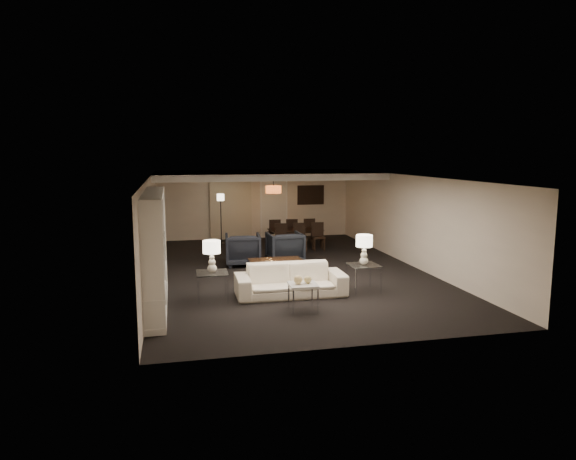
% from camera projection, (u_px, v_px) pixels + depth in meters
% --- Properties ---
extents(floor, '(11.00, 11.00, 0.00)m').
position_uv_depth(floor, '(288.00, 271.00, 13.66)').
color(floor, black).
rests_on(floor, ground).
extents(ceiling, '(7.00, 11.00, 0.02)m').
position_uv_depth(ceiling, '(288.00, 177.00, 13.29)').
color(ceiling, silver).
rests_on(ceiling, ground).
extents(wall_back, '(7.00, 0.02, 2.50)m').
position_uv_depth(wall_back, '(255.00, 204.00, 18.78)').
color(wall_back, beige).
rests_on(wall_back, ground).
extents(wall_front, '(7.00, 0.02, 2.50)m').
position_uv_depth(wall_front, '(364.00, 271.00, 8.17)').
color(wall_front, beige).
rests_on(wall_front, ground).
extents(wall_left, '(0.02, 11.00, 2.50)m').
position_uv_depth(wall_left, '(150.00, 229.00, 12.71)').
color(wall_left, beige).
rests_on(wall_left, ground).
extents(wall_right, '(0.02, 11.00, 2.50)m').
position_uv_depth(wall_right, '(411.00, 221.00, 14.23)').
color(wall_right, beige).
rests_on(wall_right, ground).
extents(ceiling_soffit, '(7.00, 4.00, 0.20)m').
position_uv_depth(ceiling_soffit, '(264.00, 175.00, 16.68)').
color(ceiling_soffit, silver).
rests_on(ceiling_soffit, ceiling).
extents(curtains, '(1.50, 0.12, 2.40)m').
position_uv_depth(curtains, '(231.00, 206.00, 18.51)').
color(curtains, beige).
rests_on(curtains, wall_back).
extents(door, '(0.90, 0.05, 2.10)m').
position_uv_depth(door, '(274.00, 209.00, 18.93)').
color(door, silver).
rests_on(door, wall_back).
extents(painting, '(0.95, 0.04, 0.65)m').
position_uv_depth(painting, '(311.00, 195.00, 19.15)').
color(painting, '#142D38').
rests_on(painting, wall_back).
extents(media_unit, '(0.38, 3.40, 2.35)m').
position_uv_depth(media_unit, '(155.00, 251.00, 10.25)').
color(media_unit, white).
rests_on(media_unit, wall_left).
extents(pendant_light, '(0.52, 0.52, 0.24)m').
position_uv_depth(pendant_light, '(273.00, 189.00, 16.81)').
color(pendant_light, '#D8591E').
rests_on(pendant_light, ceiling_soffit).
extents(sofa, '(2.41, 0.97, 0.70)m').
position_uv_depth(sofa, '(290.00, 280.00, 11.24)').
color(sofa, beige).
rests_on(sofa, floor).
extents(coffee_table, '(1.33, 0.79, 0.47)m').
position_uv_depth(coffee_table, '(276.00, 269.00, 12.80)').
color(coffee_table, black).
rests_on(coffee_table, floor).
extents(armchair_left, '(1.03, 1.06, 0.89)m').
position_uv_depth(armchair_left, '(243.00, 250.00, 14.28)').
color(armchair_left, black).
rests_on(armchair_left, floor).
extents(armchair_right, '(0.99, 1.01, 0.89)m').
position_uv_depth(armchair_right, '(285.00, 248.00, 14.54)').
color(armchair_right, black).
rests_on(armchair_right, floor).
extents(side_table_left, '(0.67, 0.67, 0.61)m').
position_uv_depth(side_table_left, '(212.00, 286.00, 10.88)').
color(side_table_left, white).
rests_on(side_table_left, floor).
extents(side_table_right, '(0.67, 0.67, 0.61)m').
position_uv_depth(side_table_right, '(363.00, 278.00, 11.62)').
color(side_table_right, silver).
rests_on(side_table_right, floor).
extents(table_lamp_left, '(0.39, 0.39, 0.68)m').
position_uv_depth(table_lamp_left, '(212.00, 257.00, 10.78)').
color(table_lamp_left, beige).
rests_on(table_lamp_left, side_table_left).
extents(table_lamp_right, '(0.40, 0.40, 0.68)m').
position_uv_depth(table_lamp_right, '(364.00, 250.00, 11.52)').
color(table_lamp_right, white).
rests_on(table_lamp_right, side_table_right).
extents(marble_table, '(0.57, 0.57, 0.55)m').
position_uv_depth(marble_table, '(303.00, 297.00, 10.19)').
color(marble_table, white).
rests_on(marble_table, floor).
extents(gold_gourd_a, '(0.18, 0.18, 0.18)m').
position_uv_depth(gold_gourd_a, '(298.00, 280.00, 10.12)').
color(gold_gourd_a, '#EDCA7D').
rests_on(gold_gourd_a, marble_table).
extents(gold_gourd_b, '(0.15, 0.15, 0.15)m').
position_uv_depth(gold_gourd_b, '(308.00, 280.00, 10.16)').
color(gold_gourd_b, '#DEC475').
rests_on(gold_gourd_b, marble_table).
extents(television, '(1.10, 0.14, 0.63)m').
position_uv_depth(television, '(158.00, 250.00, 10.95)').
color(television, black).
rests_on(television, media_unit).
extents(vase_blue, '(0.18, 0.18, 0.18)m').
position_uv_depth(vase_blue, '(154.00, 263.00, 9.24)').
color(vase_blue, '#223396').
rests_on(vase_blue, media_unit).
extents(vase_amber, '(0.17, 0.17, 0.17)m').
position_uv_depth(vase_amber, '(154.00, 231.00, 9.72)').
color(vase_amber, '#B1963B').
rests_on(vase_amber, media_unit).
extents(floor_speaker, '(0.13, 0.13, 0.96)m').
position_uv_depth(floor_speaker, '(163.00, 273.00, 11.29)').
color(floor_speaker, black).
rests_on(floor_speaker, floor).
extents(dining_table, '(1.76, 1.07, 0.60)m').
position_uv_depth(dining_table, '(296.00, 239.00, 16.99)').
color(dining_table, black).
rests_on(dining_table, floor).
extents(chair_nl, '(0.42, 0.42, 0.89)m').
position_uv_depth(chair_nl, '(282.00, 238.00, 16.21)').
color(chair_nl, black).
rests_on(chair_nl, floor).
extents(chair_nm, '(0.43, 0.43, 0.89)m').
position_uv_depth(chair_nm, '(300.00, 237.00, 16.34)').
color(chair_nm, black).
rests_on(chair_nm, floor).
extents(chair_nr, '(0.45, 0.45, 0.89)m').
position_uv_depth(chair_nr, '(319.00, 237.00, 16.47)').
color(chair_nr, black).
rests_on(chair_nr, floor).
extents(chair_fl, '(0.42, 0.42, 0.89)m').
position_uv_depth(chair_fl, '(274.00, 232.00, 17.46)').
color(chair_fl, black).
rests_on(chair_fl, floor).
extents(chair_fm, '(0.45, 0.45, 0.89)m').
position_uv_depth(chair_fm, '(291.00, 231.00, 17.59)').
color(chair_fm, black).
rests_on(chair_fm, floor).
extents(chair_fr, '(0.42, 0.42, 0.89)m').
position_uv_depth(chair_fr, '(308.00, 231.00, 17.73)').
color(chair_fr, black).
rests_on(chair_fr, floor).
extents(floor_lamp, '(0.32, 0.32, 1.72)m').
position_uv_depth(floor_lamp, '(221.00, 219.00, 17.60)').
color(floor_lamp, black).
rests_on(floor_lamp, floor).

